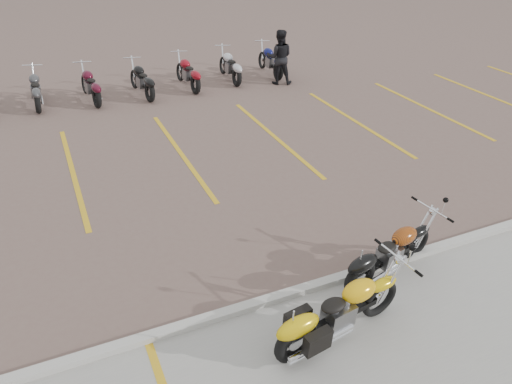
% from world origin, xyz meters
% --- Properties ---
extents(ground, '(100.00, 100.00, 0.00)m').
position_xyz_m(ground, '(0.00, 0.00, 0.00)').
color(ground, brown).
rests_on(ground, ground).
extents(curb, '(60.00, 0.18, 0.12)m').
position_xyz_m(curb, '(0.00, -2.00, 0.06)').
color(curb, '#ADAAA3').
rests_on(curb, ground).
extents(parking_stripes, '(38.00, 5.50, 0.01)m').
position_xyz_m(parking_stripes, '(0.00, 4.00, 0.00)').
color(parking_stripes, gold).
rests_on(parking_stripes, ground).
extents(yellow_cruiser, '(2.30, 0.53, 0.95)m').
position_xyz_m(yellow_cruiser, '(0.27, -3.07, 0.47)').
color(yellow_cruiser, black).
rests_on(yellow_cruiser, ground).
extents(flame_cruiser, '(2.11, 0.64, 0.88)m').
position_xyz_m(flame_cruiser, '(1.84, -2.18, 0.44)').
color(flame_cruiser, black).
rests_on(flame_cruiser, ground).
extents(person_b, '(1.14, 1.05, 1.90)m').
position_xyz_m(person_b, '(4.91, 8.19, 0.95)').
color(person_b, black).
rests_on(person_b, ground).
extents(bg_bike_row, '(15.58, 2.03, 1.10)m').
position_xyz_m(bg_bike_row, '(-2.37, 9.16, 0.55)').
color(bg_bike_row, black).
rests_on(bg_bike_row, ground).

